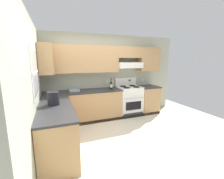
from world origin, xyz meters
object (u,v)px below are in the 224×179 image
(bowl, at_px, (74,90))
(bucket, at_px, (53,98))
(stove, at_px, (129,100))
(wine_bottle, at_px, (111,85))

(bowl, relative_size, bucket, 1.07)
(stove, distance_m, bucket, 2.65)
(stove, bearing_deg, bucket, -152.75)
(wine_bottle, distance_m, bucket, 1.98)
(wine_bottle, bearing_deg, bowl, 172.64)
(wine_bottle, height_order, bucket, wine_bottle)
(bowl, bearing_deg, stove, -2.36)
(wine_bottle, bearing_deg, bucket, -145.67)
(stove, xyz_separation_m, bucket, (-2.30, -1.18, 0.57))
(stove, xyz_separation_m, bowl, (-1.74, 0.07, 0.45))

